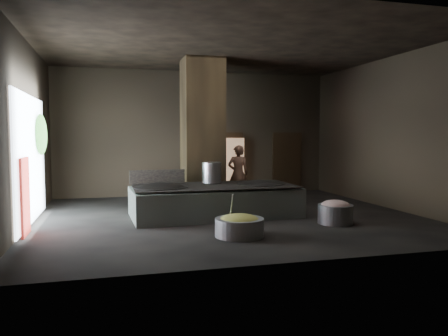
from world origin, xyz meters
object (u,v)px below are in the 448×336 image
object	(u,v)px
stock_pot	(212,173)
meat_basin	(335,214)
cook	(238,174)
wok_left	(161,190)
wok_right	(261,187)
hearth_platform	(214,202)
veg_basin	(239,227)

from	to	relation	value
stock_pot	meat_basin	bearing A→B (deg)	-42.11
stock_pot	cook	size ratio (longest dim) A/B	0.31
wok_left	stock_pot	distance (m)	1.66
wok_right	cook	world-z (taller)	cook
cook	meat_basin	xyz separation A→B (m)	(1.30, -4.04, -0.69)
hearth_platform	meat_basin	distance (m)	3.20
wok_left	veg_basin	size ratio (longest dim) A/B	1.31
hearth_platform	meat_basin	xyz separation A→B (m)	(2.64, -1.79, -0.15)
cook	meat_basin	bearing A→B (deg)	117.23
veg_basin	meat_basin	world-z (taller)	meat_basin
cook	veg_basin	world-z (taller)	cook
wok_left	wok_right	distance (m)	2.80
wok_right	hearth_platform	bearing A→B (deg)	-177.88
wok_left	veg_basin	bearing A→B (deg)	-60.26
wok_left	veg_basin	xyz separation A→B (m)	(1.40, -2.45, -0.55)
veg_basin	hearth_platform	bearing A→B (deg)	88.85
stock_pot	cook	bearing A→B (deg)	52.71
hearth_platform	veg_basin	distance (m)	2.51
cook	meat_basin	world-z (taller)	cook
wok_right	cook	bearing A→B (deg)	90.21
wok_right	cook	xyz separation A→B (m)	(-0.01, 2.20, 0.18)
veg_basin	meat_basin	bearing A→B (deg)	14.68
wok_left	hearth_platform	bearing A→B (deg)	1.97
wok_left	stock_pot	bearing A→B (deg)	21.80
hearth_platform	stock_pot	bearing A→B (deg)	82.36
wok_right	veg_basin	distance (m)	2.96
stock_pot	veg_basin	bearing A→B (deg)	-91.88
hearth_platform	meat_basin	size ratio (longest dim) A/B	5.15
wok_left	stock_pot	size ratio (longest dim) A/B	2.42
stock_pot	veg_basin	distance (m)	3.19
wok_left	meat_basin	xyz separation A→B (m)	(4.09, -1.74, -0.51)
stock_pot	meat_basin	distance (m)	3.61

